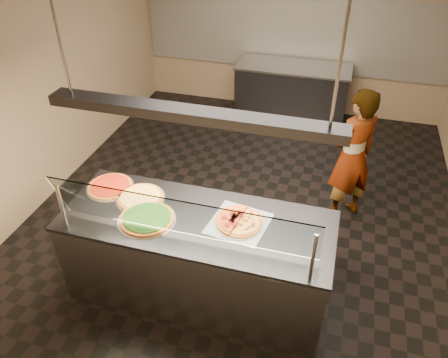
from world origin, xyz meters
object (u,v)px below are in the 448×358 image
(serving_counter, at_px, (198,257))
(worker, at_px, (352,157))
(half_pizza_pepperoni, at_px, (228,218))
(pizza_spinach, at_px, (147,218))
(perforated_tray, at_px, (239,223))
(pizza_tomato, at_px, (110,186))
(prep_table, at_px, (291,93))
(heat_lamp_housing, at_px, (192,114))
(pizza_spatula, at_px, (137,199))
(sneeze_guard, at_px, (181,218))
(half_pizza_sausage, at_px, (250,223))
(pizza_cheese, at_px, (141,197))

(serving_counter, distance_m, worker, 2.09)
(half_pizza_pepperoni, distance_m, pizza_spinach, 0.71)
(perforated_tray, relative_size, pizza_tomato, 1.22)
(prep_table, bearing_deg, half_pizza_pepperoni, -89.87)
(half_pizza_pepperoni, height_order, pizza_tomato, half_pizza_pepperoni)
(serving_counter, xyz_separation_m, pizza_spinach, (-0.42, -0.12, 0.48))
(perforated_tray, xyz_separation_m, pizza_spinach, (-0.78, -0.17, 0.01))
(prep_table, bearing_deg, heat_lamp_housing, -93.88)
(perforated_tray, relative_size, heat_lamp_housing, 0.24)
(half_pizza_pepperoni, relative_size, pizza_tomato, 0.94)
(pizza_spinach, distance_m, pizza_tomato, 0.64)
(half_pizza_pepperoni, height_order, pizza_spatula, half_pizza_pepperoni)
(sneeze_guard, bearing_deg, pizza_tomato, 149.33)
(pizza_spatula, bearing_deg, half_pizza_sausage, -1.90)
(sneeze_guard, height_order, perforated_tray, sneeze_guard)
(perforated_tray, height_order, half_pizza_pepperoni, half_pizza_pepperoni)
(pizza_tomato, height_order, prep_table, pizza_tomato)
(worker, bearing_deg, heat_lamp_housing, 11.64)
(serving_counter, distance_m, pizza_spinach, 0.65)
(sneeze_guard, distance_m, perforated_tray, 0.61)
(perforated_tray, relative_size, prep_table, 0.31)
(half_pizza_pepperoni, relative_size, heat_lamp_housing, 0.18)
(serving_counter, relative_size, worker, 1.48)
(half_pizza_pepperoni, height_order, worker, worker)
(half_pizza_pepperoni, distance_m, heat_lamp_housing, 1.02)
(serving_counter, xyz_separation_m, perforated_tray, (0.37, 0.05, 0.47))
(heat_lamp_housing, bearing_deg, perforated_tray, 8.31)
(pizza_cheese, distance_m, worker, 2.39)
(sneeze_guard, xyz_separation_m, pizza_cheese, (-0.60, 0.49, -0.28))
(serving_counter, relative_size, pizza_spinach, 4.70)
(pizza_cheese, bearing_deg, prep_table, 77.09)
(half_pizza_sausage, relative_size, prep_table, 0.24)
(serving_counter, height_order, pizza_spinach, pizza_spinach)
(sneeze_guard, distance_m, pizza_tomato, 1.14)
(pizza_spinach, xyz_separation_m, pizza_tomato, (-0.54, 0.34, -0.00))
(half_pizza_sausage, xyz_separation_m, pizza_tomato, (-1.41, 0.17, -0.01))
(prep_table, distance_m, worker, 2.51)
(pizza_cheese, bearing_deg, sneeze_guard, -39.14)
(serving_counter, xyz_separation_m, pizza_cheese, (-0.60, 0.14, 0.48))
(pizza_cheese, bearing_deg, perforated_tray, -5.27)
(pizza_spinach, height_order, heat_lamp_housing, heat_lamp_housing)
(serving_counter, distance_m, prep_table, 3.91)
(perforated_tray, distance_m, pizza_spatula, 0.97)
(pizza_tomato, bearing_deg, pizza_cheese, -12.44)
(half_pizza_pepperoni, xyz_separation_m, pizza_spinach, (-0.69, -0.17, -0.02))
(worker, bearing_deg, sneeze_guard, 16.81)
(half_pizza_pepperoni, bearing_deg, serving_counter, -168.92)
(half_pizza_sausage, bearing_deg, pizza_tomato, 173.27)
(pizza_cheese, bearing_deg, pizza_tomato, 167.56)
(serving_counter, relative_size, prep_table, 1.35)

